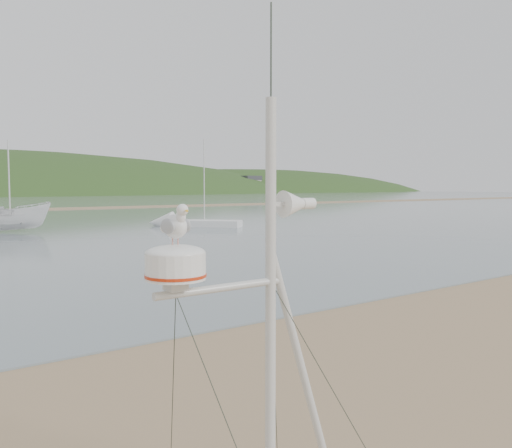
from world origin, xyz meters
TOP-DOWN VIEW (x-y plane):
  - mast_rig at (0.56, -2.00)m, footprint 2.15×2.30m
  - boat_white at (6.25, 33.96)m, footprint 2.66×2.63m
  - sailboat_white_near at (18.17, 31.68)m, footprint 6.30×6.80m

SIDE VIEW (x-z plane):
  - sailboat_white_near at x=18.17m, z-range -3.40..4.00m
  - mast_rig at x=0.56m, z-range -1.25..3.60m
  - boat_white at x=6.25m, z-range 0.04..5.37m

